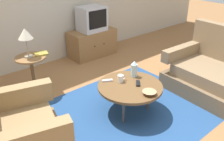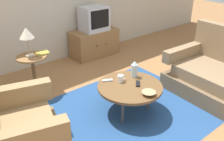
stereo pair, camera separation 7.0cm
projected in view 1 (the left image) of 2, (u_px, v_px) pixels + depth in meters
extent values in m
plane|color=olive|center=(137.00, 110.00, 3.37)|extent=(16.00, 16.00, 0.00)
cube|color=navy|center=(129.00, 110.00, 3.37)|extent=(2.20, 1.91, 0.00)
cube|color=#93754C|center=(22.00, 133.00, 2.46)|extent=(0.83, 0.80, 0.18)
cube|color=#93754C|center=(14.00, 97.00, 2.69)|extent=(0.84, 0.35, 0.23)
cube|color=brown|center=(221.00, 91.00, 3.62)|extent=(0.99, 1.66, 0.24)
cube|color=#846B4C|center=(224.00, 78.00, 3.52)|extent=(0.83, 1.37, 0.18)
cube|color=#846B4C|center=(183.00, 51.00, 3.97)|extent=(0.91, 0.19, 0.19)
cylinder|color=brown|center=(130.00, 86.00, 3.20)|extent=(0.85, 0.85, 0.04)
cylinder|color=#4C4742|center=(115.00, 92.00, 3.45)|extent=(0.04, 0.04, 0.37)
cylinder|color=#4C4742|center=(124.00, 110.00, 3.07)|extent=(0.04, 0.04, 0.37)
cylinder|color=#4C4742|center=(148.00, 97.00, 3.33)|extent=(0.04, 0.04, 0.37)
cylinder|color=olive|center=(30.00, 58.00, 3.54)|extent=(0.44, 0.44, 0.02)
cylinder|color=brown|center=(33.00, 76.00, 3.67)|extent=(0.05, 0.05, 0.57)
cylinder|color=brown|center=(36.00, 92.00, 3.79)|extent=(0.24, 0.24, 0.02)
cube|color=olive|center=(92.00, 43.00, 5.03)|extent=(0.94, 0.47, 0.53)
sphere|color=black|center=(95.00, 46.00, 4.78)|extent=(0.02, 0.02, 0.02)
sphere|color=black|center=(104.00, 44.00, 4.91)|extent=(0.02, 0.02, 0.02)
cube|color=#B7B7BC|center=(92.00, 19.00, 4.80)|extent=(0.51, 0.40, 0.48)
cube|color=black|center=(98.00, 19.00, 4.64)|extent=(0.41, 0.01, 0.34)
cylinder|color=#9E937A|center=(29.00, 56.00, 3.53)|extent=(0.12, 0.12, 0.02)
cylinder|color=#9E937A|center=(27.00, 47.00, 3.47)|extent=(0.02, 0.02, 0.25)
cone|color=beige|center=(25.00, 34.00, 3.38)|extent=(0.20, 0.20, 0.15)
cylinder|color=silver|center=(134.00, 70.00, 3.38)|extent=(0.09, 0.09, 0.18)
cone|color=silver|center=(134.00, 63.00, 3.33)|extent=(0.08, 0.08, 0.05)
cylinder|color=white|center=(120.00, 78.00, 3.25)|extent=(0.08, 0.08, 0.10)
torus|color=white|center=(124.00, 77.00, 3.29)|extent=(0.07, 0.01, 0.07)
cone|color=tan|center=(149.00, 93.00, 2.98)|extent=(0.17, 0.17, 0.04)
cube|color=black|center=(138.00, 83.00, 3.22)|extent=(0.14, 0.14, 0.02)
cube|color=#B2B2B7|center=(107.00, 80.00, 3.29)|extent=(0.14, 0.11, 0.02)
cube|color=olive|center=(41.00, 54.00, 3.61)|extent=(0.21, 0.19, 0.02)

